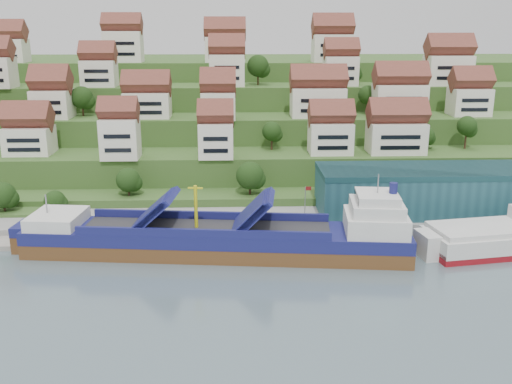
{
  "coord_description": "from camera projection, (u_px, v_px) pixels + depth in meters",
  "views": [
    {
      "loc": [
        3.75,
        -102.34,
        41.28
      ],
      "look_at": [
        7.98,
        14.0,
        8.0
      ],
      "focal_mm": 40.0,
      "sensor_mm": 36.0,
      "label": 1
    }
  ],
  "objects": [
    {
      "name": "ground",
      "position": [
        217.0,
        252.0,
        109.55
      ],
      "size": [
        300.0,
        300.0,
        0.0
      ],
      "primitive_type": "plane",
      "color": "slate",
      "rests_on": "ground"
    },
    {
      "name": "warehouse",
      "position": [
        455.0,
        190.0,
        125.72
      ],
      "size": [
        60.0,
        15.0,
        10.0
      ],
      "primitive_type": "cube",
      "color": "#21505A",
      "rests_on": "quay"
    },
    {
      "name": "cargo_ship",
      "position": [
        227.0,
        239.0,
        107.81
      ],
      "size": [
        73.17,
        18.8,
        15.98
      ],
      "rotation": [
        0.0,
        0.0,
        -0.11
      ],
      "color": "brown",
      "rests_on": "ground"
    },
    {
      "name": "hillside_village",
      "position": [
        212.0,
        91.0,
        160.9
      ],
      "size": [
        151.53,
        62.69,
        29.75
      ],
      "color": "white",
      "rests_on": "ground"
    },
    {
      "name": "second_ship",
      "position": [
        506.0,
        238.0,
        109.9
      ],
      "size": [
        31.06,
        15.61,
        8.61
      ],
      "rotation": [
        0.0,
        0.0,
        0.16
      ],
      "color": "maroon",
      "rests_on": "ground"
    },
    {
      "name": "hillside_trees",
      "position": [
        200.0,
        128.0,
        147.52
      ],
      "size": [
        140.98,
        62.47,
        31.45
      ],
      "color": "#204015",
      "rests_on": "ground"
    },
    {
      "name": "hillside",
      "position": [
        225.0,
        117.0,
        206.12
      ],
      "size": [
        260.0,
        128.0,
        31.0
      ],
      "color": "#2D4C1E",
      "rests_on": "ground"
    },
    {
      "name": "quay",
      "position": [
        311.0,
        221.0,
        124.36
      ],
      "size": [
        180.0,
        14.0,
        2.2
      ],
      "primitive_type": "cube",
      "color": "gray",
      "rests_on": "ground"
    },
    {
      "name": "flagpole",
      "position": [
        306.0,
        202.0,
        117.9
      ],
      "size": [
        1.28,
        0.16,
        8.0
      ],
      "color": "gray",
      "rests_on": "quay"
    }
  ]
}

